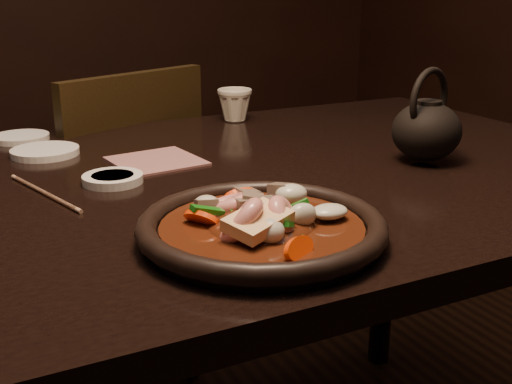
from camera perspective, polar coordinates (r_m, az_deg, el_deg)
name	(u,v)px	position (r m, az deg, el deg)	size (l,w,h in m)	color
table	(183,225)	(1.05, -6.49, -2.93)	(1.60, 0.90, 0.75)	black
chair	(112,228)	(1.63, -12.71, -3.17)	(0.53, 0.53, 0.86)	black
plate	(262,228)	(0.78, 0.51, -3.26)	(0.30, 0.30, 0.03)	black
stirfry	(260,221)	(0.78, 0.34, -2.60)	(0.20, 0.23, 0.07)	#3D180B
soy_dish	(113,179)	(1.02, -12.62, 1.15)	(0.09, 0.09, 0.01)	white
saucer_left	(45,152)	(1.22, -18.24, 3.43)	(0.12, 0.12, 0.01)	white
saucer_right	(21,137)	(1.35, -20.17, 4.58)	(0.11, 0.11, 0.01)	white
tea_cup	(235,104)	(1.45, -1.90, 7.84)	(0.08, 0.07, 0.08)	beige
chopsticks	(44,193)	(0.99, -18.31, -0.06)	(0.07, 0.22, 0.01)	tan
napkin	(156,161)	(1.13, -8.85, 2.75)	(0.14, 0.14, 0.00)	#945D5B
teapot	(427,128)	(1.14, 14.95, 5.53)	(0.14, 0.12, 0.16)	black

